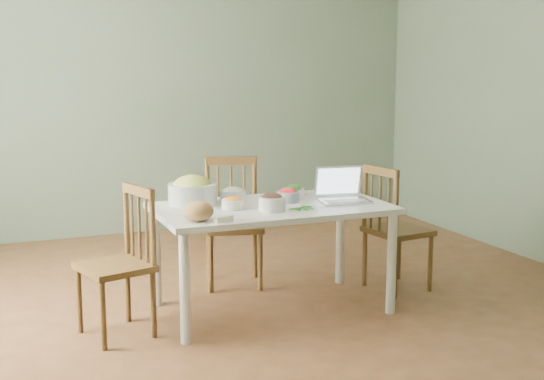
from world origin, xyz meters
name	(u,v)px	position (x,y,z in m)	size (l,w,h in m)	color
floor	(262,311)	(0.00, 0.00, 0.00)	(5.00, 5.00, 0.00)	#523219
wall_back	(164,88)	(0.00, 2.50, 1.35)	(5.00, 0.00, 2.70)	slate
dining_table	(272,258)	(0.07, 0.00, 0.35)	(1.47, 0.83, 0.69)	white
chair_far	(233,223)	(0.01, 0.60, 0.46)	(0.40, 0.38, 0.91)	#33220F
chair_left	(115,263)	(-0.95, -0.07, 0.44)	(0.39, 0.37, 0.88)	#33220F
chair_right	(398,228)	(1.06, 0.08, 0.44)	(0.39, 0.37, 0.89)	#33220F
bread_boule	(198,211)	(-0.49, -0.26, 0.75)	(0.18, 0.18, 0.12)	#B37C49
butter_stick	(224,219)	(-0.36, -0.34, 0.71)	(0.12, 0.03, 0.03)	beige
bowl_squash	(192,190)	(-0.38, 0.23, 0.78)	(0.31, 0.31, 0.18)	#C5C160
bowl_carrot	(233,203)	(-0.19, -0.01, 0.73)	(0.14, 0.14, 0.08)	orange
bowl_onion	(233,194)	(-0.11, 0.23, 0.74)	(0.17, 0.17, 0.09)	silver
bowl_mushroom	(272,202)	(0.01, -0.15, 0.75)	(0.17, 0.17, 0.11)	black
bowl_redpep	(288,195)	(0.22, 0.08, 0.73)	(0.15, 0.15, 0.09)	red
bowl_broccoli	(293,192)	(0.30, 0.17, 0.74)	(0.14, 0.14, 0.09)	#23511F
flatbread	(295,193)	(0.37, 0.31, 0.70)	(0.19, 0.19, 0.02)	tan
basil_bunch	(301,207)	(0.20, -0.16, 0.70)	(0.18, 0.18, 0.02)	#2F7F27
laptop	(345,185)	(0.56, -0.07, 0.80)	(0.32, 0.28, 0.22)	silver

